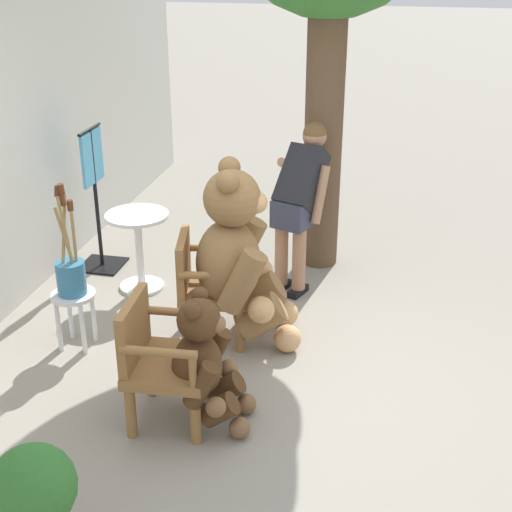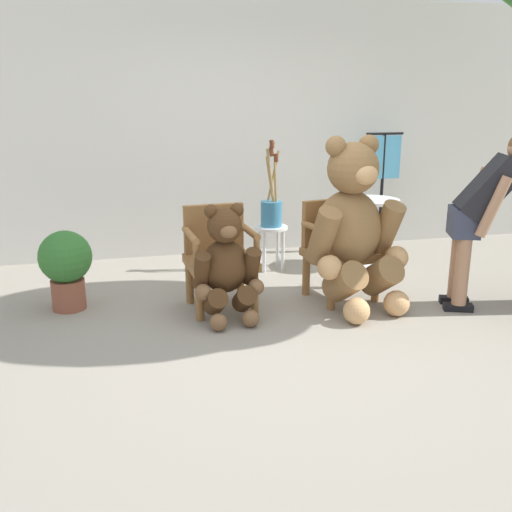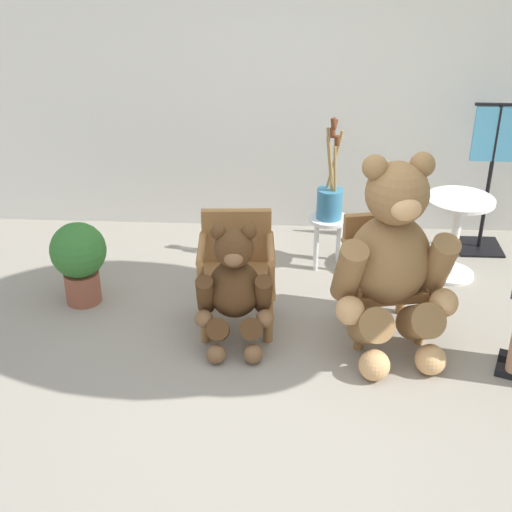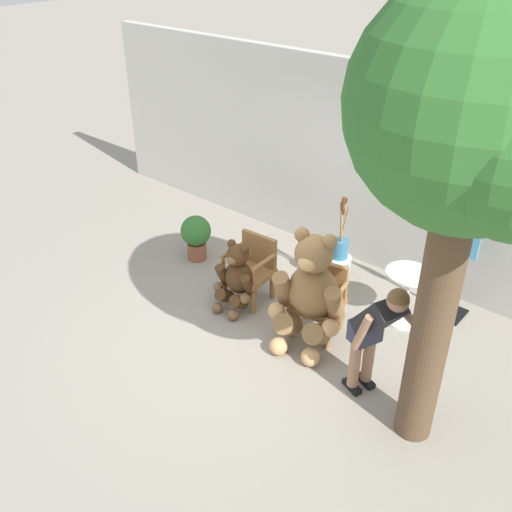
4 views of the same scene
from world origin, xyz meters
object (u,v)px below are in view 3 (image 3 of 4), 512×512
object	(u,v)px
clothing_display_stand	(490,175)
brush_bucket	(330,197)
wooden_chair_right	(382,272)
teddy_bear_large	(393,259)
round_side_table	(456,228)
potted_plant	(79,257)
wooden_chair_left	(237,268)
teddy_bear_small	(234,288)
white_stool	(328,229)

from	to	relation	value
clothing_display_stand	brush_bucket	bearing A→B (deg)	-163.87
wooden_chair_right	brush_bucket	distance (m)	1.03
teddy_bear_large	clothing_display_stand	size ratio (longest dim) A/B	1.06
round_side_table	potted_plant	bearing A→B (deg)	-169.09
wooden_chair_left	teddy_bear_small	world-z (taller)	teddy_bear_small
teddy_bear_small	wooden_chair_right	bearing A→B (deg)	15.26
teddy_bear_small	potted_plant	xyz separation A→B (m)	(-1.27, 0.52, -0.06)
round_side_table	potted_plant	xyz separation A→B (m)	(-3.03, -0.58, -0.05)
wooden_chair_right	round_side_table	bearing A→B (deg)	49.35
round_side_table	clothing_display_stand	distance (m)	0.71
white_stool	clothing_display_stand	bearing A→B (deg)	16.09
brush_bucket	potted_plant	world-z (taller)	brush_bucket
wooden_chair_left	clothing_display_stand	xyz separation A→B (m)	(2.14, 1.36, 0.26)
teddy_bear_large	potted_plant	distance (m)	2.43
potted_plant	round_side_table	bearing A→B (deg)	10.91
white_stool	brush_bucket	world-z (taller)	brush_bucket
brush_bucket	potted_plant	bearing A→B (deg)	-160.10
teddy_bear_small	white_stool	bearing A→B (deg)	60.14
clothing_display_stand	wooden_chair_right	bearing A→B (deg)	-128.05
wooden_chair_right	teddy_bear_large	bearing A→B (deg)	-83.69
teddy_bear_small	brush_bucket	xyz separation A→B (m)	(0.71, 1.24, 0.19)
teddy_bear_large	clothing_display_stand	world-z (taller)	teddy_bear_large
white_stool	potted_plant	world-z (taller)	potted_plant
wooden_chair_left	clothing_display_stand	world-z (taller)	clothing_display_stand
teddy_bear_large	white_stool	distance (m)	1.31
white_stool	round_side_table	bearing A→B (deg)	-7.14
wooden_chair_right	wooden_chair_left	bearing A→B (deg)	179.94
brush_bucket	clothing_display_stand	distance (m)	1.48
teddy_bear_small	potted_plant	size ratio (longest dim) A/B	1.38
round_side_table	teddy_bear_large	bearing A→B (deg)	-122.07
brush_bucket	round_side_table	xyz separation A→B (m)	(1.05, -0.13, -0.20)
teddy_bear_small	round_side_table	bearing A→B (deg)	32.06
wooden_chair_right	teddy_bear_large	distance (m)	0.36
wooden_chair_left	clothing_display_stand	distance (m)	2.54
teddy_bear_small	brush_bucket	world-z (taller)	brush_bucket
wooden_chair_right	white_stool	bearing A→B (deg)	110.55
round_side_table	clothing_display_stand	bearing A→B (deg)	56.25
clothing_display_stand	teddy_bear_large	bearing A→B (deg)	-122.64
teddy_bear_large	clothing_display_stand	xyz separation A→B (m)	(1.03, 1.61, 0.01)
brush_bucket	clothing_display_stand	size ratio (longest dim) A/B	0.64
wooden_chair_right	round_side_table	distance (m)	1.08
white_stool	clothing_display_stand	xyz separation A→B (m)	(1.42, 0.41, 0.36)
wooden_chair_right	round_side_table	xyz separation A→B (m)	(0.70, 0.82, -0.01)
wooden_chair_left	brush_bucket	world-z (taller)	brush_bucket
white_stool	brush_bucket	distance (m)	0.29
teddy_bear_large	wooden_chair_left	bearing A→B (deg)	166.83
teddy_bear_small	round_side_table	xyz separation A→B (m)	(1.77, 1.11, -0.01)
wooden_chair_right	teddy_bear_small	distance (m)	1.11
teddy_bear_large	white_stool	world-z (taller)	teddy_bear_large
teddy_bear_large	brush_bucket	distance (m)	1.26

